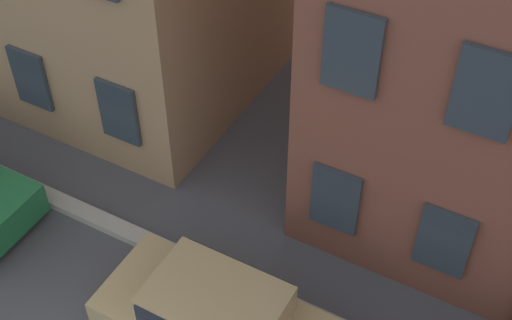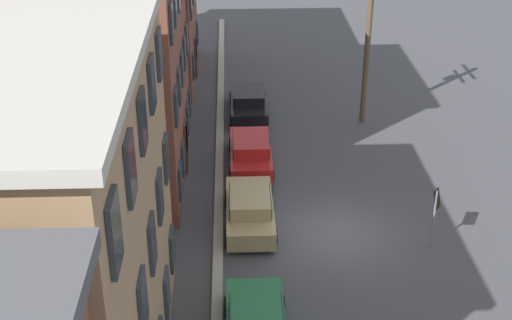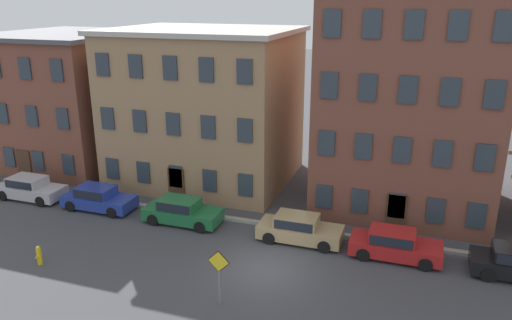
{
  "view_description": "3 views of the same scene",
  "coord_description": "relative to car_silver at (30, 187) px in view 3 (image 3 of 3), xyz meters",
  "views": [
    {
      "loc": [
        4.42,
        -2.27,
        10.77
      ],
      "look_at": [
        1.15,
        3.65,
        4.31
      ],
      "focal_mm": 50.0,
      "sensor_mm": 36.0,
      "label": 1
    },
    {
      "loc": [
        -22.61,
        3.93,
        15.03
      ],
      "look_at": [
        -1.4,
        3.12,
        3.94
      ],
      "focal_mm": 50.0,
      "sensor_mm": 36.0,
      "label": 2
    },
    {
      "loc": [
        6.27,
        -19.88,
        12.34
      ],
      "look_at": [
        -1.68,
        3.35,
        4.22
      ],
      "focal_mm": 35.0,
      "sensor_mm": 36.0,
      "label": 3
    }
  ],
  "objects": [
    {
      "name": "car_red",
      "position": [
        22.5,
        -0.28,
        0.0
      ],
      "size": [
        4.4,
        1.92,
        1.43
      ],
      "color": "#B21E1E",
      "rests_on": "ground_plane"
    },
    {
      "name": "caution_sign",
      "position": [
        15.91,
        -6.75,
        0.94
      ],
      "size": [
        0.98,
        0.08,
        2.53
      ],
      "color": "slate",
      "rests_on": "ground_plane"
    },
    {
      "name": "apartment_midblock",
      "position": [
        9.08,
        7.35,
        4.42
      ],
      "size": [
        11.96,
        9.99,
        10.32
      ],
      "color": "#9E7A56",
      "rests_on": "ground_plane"
    },
    {
      "name": "kerb_strip",
      "position": [
        16.9,
        1.11,
        -0.67
      ],
      "size": [
        56.0,
        0.36,
        0.16
      ],
      "primitive_type": "cube",
      "color": "#9E998E",
      "rests_on": "ground_plane"
    },
    {
      "name": "apartment_corner",
      "position": [
        -2.7,
        8.44,
        4.13
      ],
      "size": [
        10.47,
        12.17,
        9.73
      ],
      "color": "brown",
      "rests_on": "ground_plane"
    },
    {
      "name": "car_green",
      "position": [
        10.77,
        -0.09,
        0.0
      ],
      "size": [
        4.4,
        1.92,
        1.43
      ],
      "color": "#1E6638",
      "rests_on": "ground_plane"
    },
    {
      "name": "car_silver",
      "position": [
        0.0,
        0.0,
        0.0
      ],
      "size": [
        4.4,
        1.92,
        1.43
      ],
      "color": "#B7B7BC",
      "rests_on": "ground_plane"
    },
    {
      "name": "fire_hydrant",
      "position": [
        6.41,
        -6.5,
        -0.27
      ],
      "size": [
        0.24,
        0.34,
        0.96
      ],
      "color": "yellow",
      "rests_on": "ground_plane"
    },
    {
      "name": "car_blue",
      "position": [
        5.12,
        0.0,
        0.0
      ],
      "size": [
        4.4,
        1.92,
        1.43
      ],
      "color": "#233899",
      "rests_on": "ground_plane"
    },
    {
      "name": "ground_plane",
      "position": [
        16.9,
        -3.39,
        -0.75
      ],
      "size": [
        200.0,
        200.0,
        0.0
      ],
      "primitive_type": "plane",
      "color": "#424247"
    },
    {
      "name": "apartment_far",
      "position": [
        22.35,
        7.15,
        5.7
      ],
      "size": [
        10.4,
        9.6,
        12.88
      ],
      "color": "brown",
      "rests_on": "ground_plane"
    },
    {
      "name": "car_tan",
      "position": [
        17.63,
        -0.11,
        0.0
      ],
      "size": [
        4.4,
        1.92,
        1.43
      ],
      "color": "tan",
      "rests_on": "ground_plane"
    }
  ]
}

